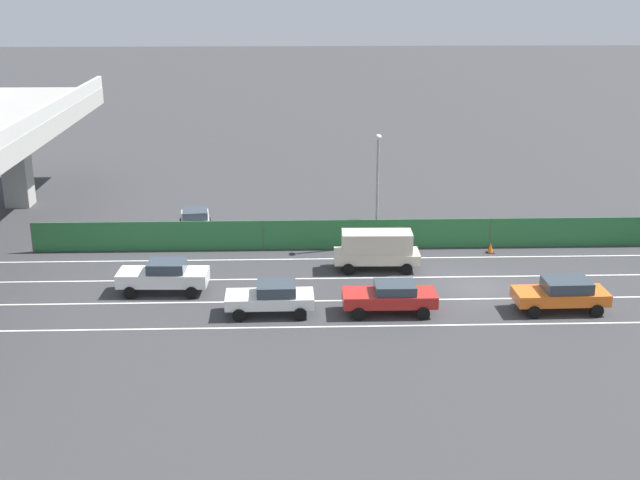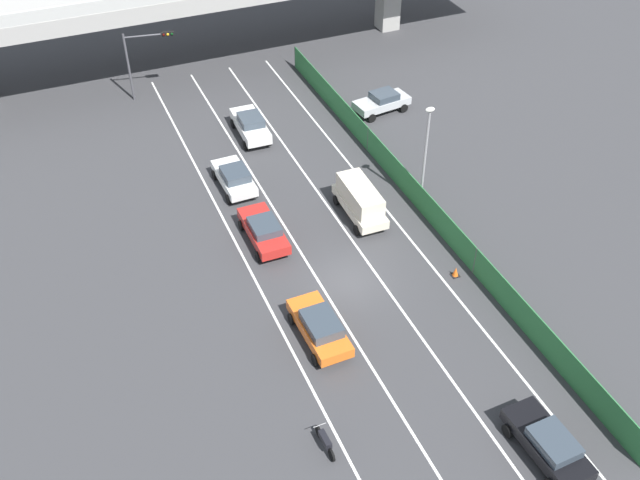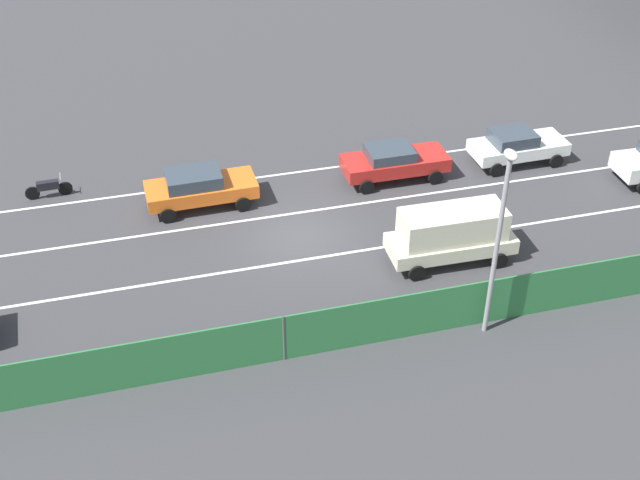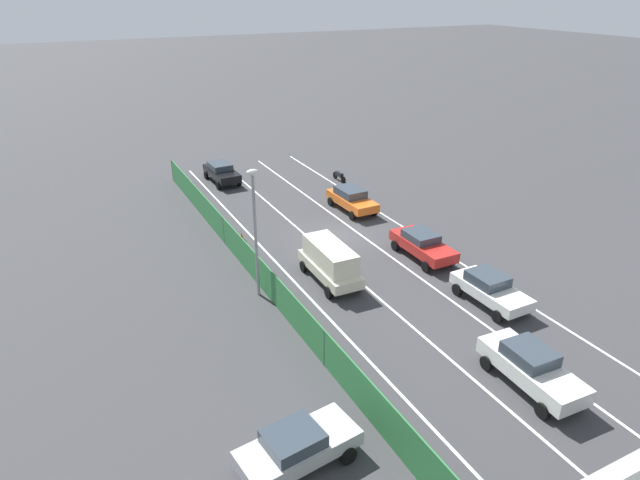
# 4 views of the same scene
# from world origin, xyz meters

# --- Properties ---
(ground_plane) EXTENTS (300.00, 300.00, 0.00)m
(ground_plane) POSITION_xyz_m (0.00, 0.00, 0.00)
(ground_plane) COLOR #38383A
(lane_line_left_edge) EXTENTS (0.14, 45.49, 0.01)m
(lane_line_left_edge) POSITION_xyz_m (-4.87, 4.74, 0.00)
(lane_line_left_edge) COLOR silver
(lane_line_left_edge) RESTS_ON ground
(lane_line_mid_left) EXTENTS (0.14, 45.49, 0.01)m
(lane_line_mid_left) POSITION_xyz_m (-1.62, 4.74, 0.00)
(lane_line_mid_left) COLOR silver
(lane_line_mid_left) RESTS_ON ground
(lane_line_mid_right) EXTENTS (0.14, 45.49, 0.01)m
(lane_line_mid_right) POSITION_xyz_m (1.62, 4.74, 0.00)
(lane_line_mid_right) COLOR silver
(lane_line_mid_right) RESTS_ON ground
(lane_line_right_edge) EXTENTS (0.14, 45.49, 0.01)m
(lane_line_right_edge) POSITION_xyz_m (4.87, 4.74, 0.00)
(lane_line_right_edge) COLOR silver
(lane_line_right_edge) RESTS_ON ground
(green_fence) EXTENTS (0.10, 41.59, 1.81)m
(green_fence) POSITION_xyz_m (6.76, 4.74, 0.91)
(green_fence) COLOR #2D753D
(green_fence) RESTS_ON ground
(car_taxi_orange) EXTENTS (2.10, 4.60, 1.62)m
(car_taxi_orange) POSITION_xyz_m (-3.25, -3.47, 0.91)
(car_taxi_orange) COLOR orange
(car_taxi_orange) RESTS_ON ground
(car_hatchback_white) EXTENTS (2.09, 4.35, 1.58)m
(car_hatchback_white) POSITION_xyz_m (-3.18, 10.92, 0.87)
(car_hatchback_white) COLOR silver
(car_hatchback_white) RESTS_ON ground
(car_van_cream) EXTENTS (2.09, 4.82, 2.20)m
(car_van_cream) POSITION_xyz_m (3.05, 5.13, 1.25)
(car_van_cream) COLOR beige
(car_van_cream) RESTS_ON ground
(car_sedan_red) EXTENTS (2.03, 4.62, 1.55)m
(car_sedan_red) POSITION_xyz_m (-3.25, 5.07, 0.87)
(car_sedan_red) COLOR red
(car_sedan_red) RESTS_ON ground
(motorcycle) EXTENTS (0.60, 1.95, 0.93)m
(motorcycle) POSITION_xyz_m (-5.60, -9.59, 0.46)
(motorcycle) COLOR black
(motorcycle) RESTS_ON ground
(street_lamp) EXTENTS (0.60, 0.36, 6.95)m
(street_lamp) POSITION_xyz_m (7.13, 4.74, 4.23)
(street_lamp) COLOR gray
(street_lamp) RESTS_ON ground
(traffic_cone) EXTENTS (0.47, 0.47, 0.60)m
(traffic_cone) POSITION_xyz_m (5.68, -1.99, 0.28)
(traffic_cone) COLOR orange
(traffic_cone) RESTS_ON ground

